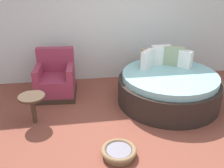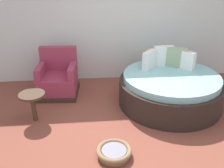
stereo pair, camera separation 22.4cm
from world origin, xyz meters
name	(u,v)px [view 1 (the left image)]	position (x,y,z in m)	size (l,w,h in m)	color
ground_plane	(135,134)	(0.00, 0.00, -0.01)	(8.00, 8.00, 0.02)	brown
back_wall	(113,21)	(0.00, 2.34, 1.34)	(8.00, 0.12, 2.68)	silver
round_daybed	(168,87)	(0.88, 0.96, 0.31)	(1.97, 1.97, 1.01)	#2D231E
red_armchair	(56,80)	(-1.31, 1.59, 0.33)	(0.85, 0.85, 0.94)	#38281E
pet_basket	(119,152)	(-0.35, -0.48, 0.07)	(0.51, 0.51, 0.13)	#8E704C
side_table	(32,101)	(-1.64, 0.58, 0.43)	(0.44, 0.44, 0.52)	#473323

